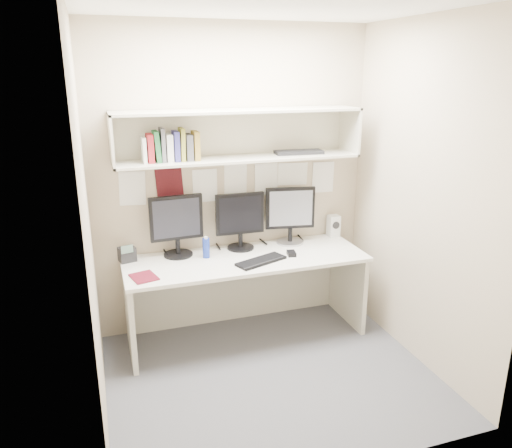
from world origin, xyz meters
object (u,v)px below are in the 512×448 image
object	(u,v)px
desk_phone	(127,254)
monitor_left	(177,224)
maroon_notebook	(144,277)
keyboard	(261,261)
monitor_right	(290,213)
desk	(246,297)
monitor_center	(240,219)
speaker	(333,226)

from	to	relation	value
desk_phone	monitor_left	bearing A→B (deg)	-12.08
maroon_notebook	desk_phone	bearing A→B (deg)	88.69
monitor_left	desk_phone	bearing A→B (deg)	177.92
maroon_notebook	keyboard	bearing A→B (deg)	-13.01
monitor_right	keyboard	world-z (taller)	monitor_right
keyboard	desk_phone	xyz separation A→B (m)	(-1.03, 0.36, 0.05)
desk	monitor_center	world-z (taller)	monitor_center
monitor_center	desk_phone	world-z (taller)	monitor_center
desk	keyboard	size ratio (longest dim) A/B	4.67
desk	maroon_notebook	bearing A→B (deg)	-168.39
desk_phone	keyboard	bearing A→B (deg)	-32.79
desk	desk_phone	bearing A→B (deg)	167.41
desk	keyboard	bearing A→B (deg)	-60.77
monitor_center	desk_phone	xyz separation A→B (m)	(-0.96, -0.01, -0.20)
desk	monitor_left	distance (m)	0.86
desk	monitor_center	size ratio (longest dim) A/B	4.07
monitor_left	monitor_center	distance (m)	0.55
desk	maroon_notebook	xyz separation A→B (m)	(-0.85, -0.17, 0.37)
speaker	desk_phone	xyz separation A→B (m)	(-1.88, -0.06, -0.04)
monitor_right	monitor_left	bearing A→B (deg)	-169.96
maroon_notebook	monitor_left	bearing A→B (deg)	36.05
monitor_center	maroon_notebook	bearing A→B (deg)	-154.46
monitor_left	speaker	bearing A→B (deg)	-1.47
monitor_left	monitor_center	bearing A→B (deg)	-3.33
monitor_center	desk	bearing A→B (deg)	-94.00
monitor_left	monitor_right	bearing A→B (deg)	-3.34
monitor_left	desk_phone	distance (m)	0.47
monitor_right	desk_phone	world-z (taller)	monitor_right
monitor_center	desk_phone	distance (m)	0.98
desk	speaker	bearing A→B (deg)	15.85
monitor_left	maroon_notebook	xyz separation A→B (m)	(-0.33, -0.39, -0.27)
monitor_left	monitor_center	size ratio (longest dim) A/B	1.05
monitor_left	desk	bearing A→B (deg)	-25.98
monitor_left	speaker	size ratio (longest dim) A/B	2.60
keyboard	maroon_notebook	world-z (taller)	keyboard
monitor_center	keyboard	distance (m)	0.46
desk	monitor_center	bearing A→B (deg)	84.81
monitor_left	maroon_notebook	distance (m)	0.58
keyboard	maroon_notebook	bearing A→B (deg)	159.81
monitor_right	desk_phone	distance (m)	1.44
monitor_center	maroon_notebook	size ratio (longest dim) A/B	2.33
monitor_left	monitor_center	world-z (taller)	monitor_left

